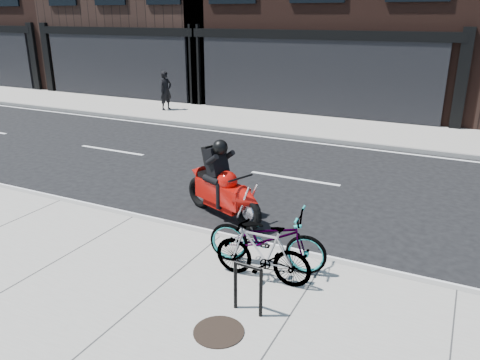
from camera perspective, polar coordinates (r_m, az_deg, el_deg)
The scene contains 9 objects.
ground at distance 10.35m, azimuth 2.84°, elevation -3.13°, with size 120.00×120.00×0.00m, color black.
sidewalk_near at distance 6.61m, azimuth -15.65°, elevation -17.59°, with size 60.00×6.00×0.13m, color gray.
sidewalk_far at distance 17.40m, azimuth 13.17°, elevation 5.99°, with size 60.00×3.50×0.13m, color gray.
bike_rack at distance 6.43m, azimuth 0.98°, elevation -12.60°, with size 0.44×0.07×0.73m.
bicycle_front at distance 7.48m, azimuth 3.29°, elevation -7.03°, with size 0.67×1.93×1.02m, color gray.
bicycle_rear at distance 7.14m, azimuth 2.74°, elevation -8.80°, with size 0.44×1.55×0.93m, color gray.
motorcycle at distance 9.44m, azimuth -1.78°, elevation -0.98°, with size 2.12×1.14×1.66m.
pedestrian at distance 20.41m, azimuth -9.04°, elevation 10.72°, with size 0.59×0.39×1.63m, color black.
manhole_cover at distance 6.31m, azimuth -2.61°, elevation -17.98°, with size 0.66×0.66×0.01m, color black.
Camera 1 is at (3.76, -8.78, 3.97)m, focal length 35.00 mm.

